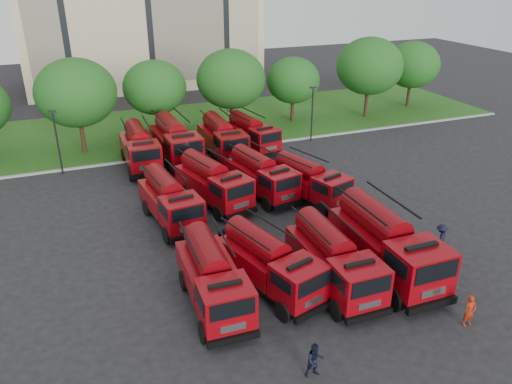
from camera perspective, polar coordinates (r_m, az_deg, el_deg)
ground at (r=28.56m, az=0.57°, el=-7.49°), size 140.00×140.00×0.00m
lawn at (r=51.51m, az=-10.41°, el=7.20°), size 70.00×16.00×0.12m
curb at (r=43.99m, az=-8.22°, el=4.32°), size 70.00×0.30×0.14m
tree_2 at (r=44.99m, az=-19.87°, el=10.62°), size 6.72×6.72×8.22m
tree_3 at (r=48.25m, az=-11.51°, el=11.63°), size 5.88×5.88×7.19m
tree_4 at (r=48.40m, az=-2.88°, el=12.77°), size 6.55×6.55×8.01m
tree_5 at (r=52.08m, az=4.26°, el=12.61°), size 5.46×5.46×6.68m
tree_6 at (r=54.50m, az=12.85°, el=13.85°), size 6.89×6.89×8.42m
tree_7 at (r=60.30m, az=17.44°, el=13.71°), size 6.05×6.05×7.39m
lamp_post_0 at (r=41.47m, az=-21.79°, el=5.64°), size 0.60×0.25×5.11m
lamp_post_1 at (r=46.52m, az=6.44°, el=9.21°), size 0.60×0.25×5.11m
fire_truck_0 at (r=24.24m, az=-4.98°, el=-9.74°), size 2.67×6.83×3.07m
fire_truck_1 at (r=25.28m, az=1.57°, el=-8.15°), size 3.97×6.95×3.00m
fire_truck_2 at (r=25.74m, az=8.85°, el=-7.62°), size 2.60×6.95×3.15m
fire_truck_3 at (r=27.18m, az=14.62°, el=-5.73°), size 2.99×7.98×3.62m
fire_truck_4 at (r=32.04m, az=-9.82°, el=-0.95°), size 3.07×6.94×3.06m
fire_truck_5 at (r=34.19m, az=-4.95°, el=1.11°), size 4.06×7.27×3.14m
fire_truck_6 at (r=35.34m, az=0.59°, el=1.92°), size 3.56×6.98×3.03m
fire_truck_7 at (r=34.72m, az=6.09°, el=1.23°), size 3.95×6.74×2.91m
fire_truck_8 at (r=41.47m, az=-13.15°, el=4.94°), size 2.70×7.16×3.25m
fire_truck_9 at (r=42.05m, az=-9.21°, el=5.75°), size 3.14×7.86×3.52m
fire_truck_10 at (r=42.74m, az=-3.91°, el=6.14°), size 2.70×7.19×3.26m
fire_truck_11 at (r=44.33m, az=-0.51°, el=6.68°), size 3.33×6.79×2.96m
firefighter_0 at (r=25.78m, az=22.94°, el=-13.79°), size 0.59×0.44×1.59m
firefighter_1 at (r=21.70m, az=6.66°, el=-20.08°), size 0.80×0.50×1.56m
firefighter_2 at (r=29.26m, az=14.90°, el=-7.58°), size 0.86×1.20×1.85m
firefighter_3 at (r=30.93m, az=20.11°, el=-6.45°), size 1.30×1.13×1.79m
firefighter_4 at (r=28.63m, az=-3.88°, el=-7.47°), size 1.12×1.02×1.92m
firefighter_5 at (r=33.42m, az=11.66°, el=-2.93°), size 1.79×1.35×1.78m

